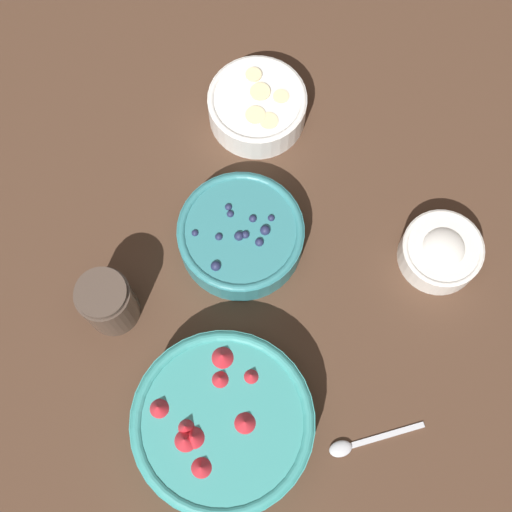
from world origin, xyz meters
name	(u,v)px	position (x,y,z in m)	size (l,w,h in m)	color
ground_plane	(260,271)	(0.00, 0.00, 0.00)	(4.00, 4.00, 0.00)	#4C3323
bowl_strawberries	(223,423)	(0.11, -0.20, 0.05)	(0.24, 0.24, 0.10)	teal
bowl_blueberries	(241,235)	(-0.05, 0.02, 0.03)	(0.19, 0.19, 0.06)	teal
bowl_bananas	(257,106)	(-0.17, 0.20, 0.03)	(0.15, 0.15, 0.06)	white
bowl_cream	(441,251)	(0.19, 0.19, 0.03)	(0.12, 0.12, 0.06)	white
jar_chocolate	(108,302)	(-0.12, -0.18, 0.05)	(0.08, 0.08, 0.10)	#4C3D33
spoon	(358,444)	(0.26, -0.10, 0.00)	(0.09, 0.12, 0.01)	silver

